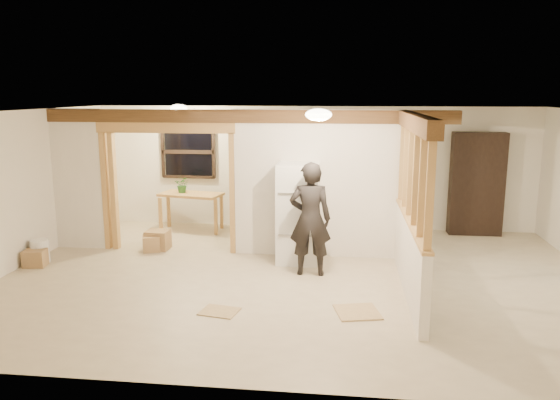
# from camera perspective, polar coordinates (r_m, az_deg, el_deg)

# --- Properties ---
(floor) EXTENTS (9.00, 6.50, 0.01)m
(floor) POSITION_cam_1_polar(r_m,az_deg,el_deg) (8.42, 1.92, -8.11)
(floor) COLOR #C7B594
(floor) RESTS_ON ground
(ceiling) EXTENTS (9.00, 6.50, 0.01)m
(ceiling) POSITION_cam_1_polar(r_m,az_deg,el_deg) (7.95, 2.04, 9.20)
(ceiling) COLOR white
(wall_back) EXTENTS (9.00, 0.01, 2.50)m
(wall_back) POSITION_cam_1_polar(r_m,az_deg,el_deg) (11.29, 3.37, 3.40)
(wall_back) COLOR white
(wall_back) RESTS_ON floor
(wall_front) EXTENTS (9.00, 0.01, 2.50)m
(wall_front) POSITION_cam_1_polar(r_m,az_deg,el_deg) (4.95, -1.23, -6.75)
(wall_front) COLOR white
(wall_front) RESTS_ON floor
(wall_left) EXTENTS (0.01, 6.50, 2.50)m
(wall_left) POSITION_cam_1_polar(r_m,az_deg,el_deg) (9.57, -25.96, 0.88)
(wall_left) COLOR white
(wall_left) RESTS_ON floor
(partition_left_stub) EXTENTS (0.90, 0.12, 2.50)m
(partition_left_stub) POSITION_cam_1_polar(r_m,az_deg,el_deg) (10.37, -20.32, 2.03)
(partition_left_stub) COLOR white
(partition_left_stub) RESTS_ON floor
(partition_center) EXTENTS (2.80, 0.12, 2.50)m
(partition_center) POSITION_cam_1_polar(r_m,az_deg,el_deg) (9.25, 3.84, 1.68)
(partition_center) COLOR white
(partition_center) RESTS_ON floor
(doorway_frame) EXTENTS (2.46, 0.14, 2.20)m
(doorway_frame) POSITION_cam_1_polar(r_m,az_deg,el_deg) (9.76, -11.60, 1.08)
(doorway_frame) COLOR tan
(doorway_frame) RESTS_ON floor
(header_beam_back) EXTENTS (7.00, 0.18, 0.22)m
(header_beam_back) POSITION_cam_1_polar(r_m,az_deg,el_deg) (9.27, -3.58, 8.72)
(header_beam_back) COLOR brown
(header_beam_back) RESTS_ON ceiling
(header_beam_right) EXTENTS (0.18, 3.30, 0.22)m
(header_beam_right) POSITION_cam_1_polar(r_m,az_deg,el_deg) (7.58, 14.02, 7.87)
(header_beam_right) COLOR brown
(header_beam_right) RESTS_ON ceiling
(pony_wall) EXTENTS (0.12, 3.20, 1.00)m
(pony_wall) POSITION_cam_1_polar(r_m,az_deg,el_deg) (7.91, 13.38, -5.84)
(pony_wall) COLOR white
(pony_wall) RESTS_ON floor
(stud_partition) EXTENTS (0.14, 3.20, 1.32)m
(stud_partition) POSITION_cam_1_polar(r_m,az_deg,el_deg) (7.66, 13.77, 2.49)
(stud_partition) COLOR tan
(stud_partition) RESTS_ON pony_wall
(window_back) EXTENTS (1.12, 0.10, 1.10)m
(window_back) POSITION_cam_1_polar(r_m,az_deg,el_deg) (11.62, -9.59, 4.98)
(window_back) COLOR black
(window_back) RESTS_ON wall_back
(ceiling_dome_main) EXTENTS (0.36, 0.36, 0.16)m
(ceiling_dome_main) POSITION_cam_1_polar(r_m,az_deg,el_deg) (7.43, 4.04, 8.89)
(ceiling_dome_main) COLOR #FFEABF
(ceiling_dome_main) RESTS_ON ceiling
(ceiling_dome_util) EXTENTS (0.32, 0.32, 0.14)m
(ceiling_dome_util) POSITION_cam_1_polar(r_m,az_deg,el_deg) (10.70, -10.55, 9.42)
(ceiling_dome_util) COLOR #FFEABF
(ceiling_dome_util) RESTS_ON ceiling
(hanging_bulb) EXTENTS (0.07, 0.07, 0.07)m
(hanging_bulb) POSITION_cam_1_polar(r_m,az_deg,el_deg) (9.90, -8.90, 7.61)
(hanging_bulb) COLOR #FFD88C
(hanging_bulb) RESTS_ON ceiling
(refrigerator) EXTENTS (0.68, 0.66, 1.64)m
(refrigerator) POSITION_cam_1_polar(r_m,az_deg,el_deg) (8.97, 1.91, -1.39)
(refrigerator) COLOR white
(refrigerator) RESTS_ON floor
(woman) EXTENTS (0.66, 0.44, 1.76)m
(woman) POSITION_cam_1_polar(r_m,az_deg,el_deg) (8.33, 3.17, -1.99)
(woman) COLOR black
(woman) RESTS_ON floor
(work_table) EXTENTS (1.33, 0.86, 0.78)m
(work_table) POSITION_cam_1_polar(r_m,az_deg,el_deg) (11.22, -9.23, -1.24)
(work_table) COLOR tan
(work_table) RESTS_ON floor
(potted_plant) EXTENTS (0.31, 0.27, 0.33)m
(potted_plant) POSITION_cam_1_polar(r_m,az_deg,el_deg) (11.20, -10.14, 1.59)
(potted_plant) COLOR #25572A
(potted_plant) RESTS_ON work_table
(shop_vac) EXTENTS (0.55, 0.55, 0.55)m
(shop_vac) POSITION_cam_1_polar(r_m,az_deg,el_deg) (11.18, -19.20, -2.37)
(shop_vac) COLOR #A91311
(shop_vac) RESTS_ON floor
(bookshelf) EXTENTS (1.01, 0.34, 2.02)m
(bookshelf) POSITION_cam_1_polar(r_m,az_deg,el_deg) (11.37, 19.87, 1.59)
(bookshelf) COLOR black
(bookshelf) RESTS_ON floor
(bucket) EXTENTS (0.35, 0.35, 0.39)m
(bucket) POSITION_cam_1_polar(r_m,az_deg,el_deg) (9.90, -23.79, -4.91)
(bucket) COLOR silver
(bucket) RESTS_ON floor
(box_util_a) EXTENTS (0.41, 0.36, 0.34)m
(box_util_a) POSITION_cam_1_polar(r_m,az_deg,el_deg) (10.07, -12.64, -4.09)
(box_util_a) COLOR #A07A4D
(box_util_a) RESTS_ON floor
(box_util_b) EXTENTS (0.38, 0.38, 0.28)m
(box_util_b) POSITION_cam_1_polar(r_m,az_deg,el_deg) (9.98, -13.29, -4.44)
(box_util_b) COLOR #A07A4D
(box_util_b) RESTS_ON floor
(box_front) EXTENTS (0.37, 0.32, 0.27)m
(box_front) POSITION_cam_1_polar(r_m,az_deg,el_deg) (9.73, -24.22, -5.57)
(box_front) COLOR #A07A4D
(box_front) RESTS_ON floor
(floor_panel_near) EXTENTS (0.65, 0.65, 0.02)m
(floor_panel_near) POSITION_cam_1_polar(r_m,az_deg,el_deg) (7.20, 8.09, -11.51)
(floor_panel_near) COLOR tan
(floor_panel_near) RESTS_ON floor
(floor_panel_far) EXTENTS (0.53, 0.46, 0.01)m
(floor_panel_far) POSITION_cam_1_polar(r_m,az_deg,el_deg) (7.20, -6.35, -11.50)
(floor_panel_far) COLOR tan
(floor_panel_far) RESTS_ON floor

